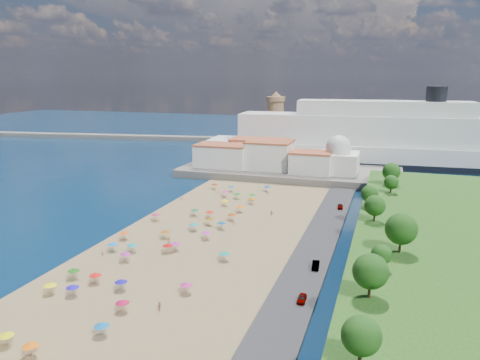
% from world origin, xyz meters
% --- Properties ---
extents(ground, '(700.00, 700.00, 0.00)m').
position_xyz_m(ground, '(0.00, 0.00, 0.00)').
color(ground, '#071938').
rests_on(ground, ground).
extents(terrace, '(90.00, 36.00, 3.00)m').
position_xyz_m(terrace, '(10.00, 73.00, 1.50)').
color(terrace, '#59544C').
rests_on(terrace, ground).
extents(jetty, '(18.00, 70.00, 2.40)m').
position_xyz_m(jetty, '(-12.00, 108.00, 1.20)').
color(jetty, '#59544C').
rests_on(jetty, ground).
extents(breakwater, '(199.03, 34.77, 2.60)m').
position_xyz_m(breakwater, '(-110.00, 153.00, 1.30)').
color(breakwater, '#59544C').
rests_on(breakwater, ground).
extents(waterfront_buildings, '(57.00, 29.00, 11.00)m').
position_xyz_m(waterfront_buildings, '(-3.05, 73.64, 7.88)').
color(waterfront_buildings, silver).
rests_on(waterfront_buildings, terrace).
extents(domed_building, '(16.00, 16.00, 15.00)m').
position_xyz_m(domed_building, '(30.00, 71.00, 8.97)').
color(domed_building, silver).
rests_on(domed_building, terrace).
extents(fortress, '(40.00, 40.00, 32.40)m').
position_xyz_m(fortress, '(-12.00, 138.00, 6.68)').
color(fortress, '#9D754E').
rests_on(fortress, ground).
extents(cruise_ship, '(167.11, 33.98, 36.30)m').
position_xyz_m(cruise_ship, '(45.49, 108.80, 10.75)').
color(cruise_ship, black).
rests_on(cruise_ship, ground).
extents(beach_parasols, '(32.43, 110.76, 2.20)m').
position_xyz_m(beach_parasols, '(-0.68, -12.35, 2.15)').
color(beach_parasols, gray).
rests_on(beach_parasols, beach).
extents(beachgoers, '(36.78, 95.35, 1.89)m').
position_xyz_m(beachgoers, '(0.35, -3.86, 1.13)').
color(beachgoers, tan).
rests_on(beachgoers, beach).
extents(parked_cars, '(2.01, 68.07, 1.41)m').
position_xyz_m(parked_cars, '(36.00, -8.60, 1.38)').
color(parked_cars, gray).
rests_on(parked_cars, promenade).
extents(hillside_trees, '(13.28, 108.06, 8.23)m').
position_xyz_m(hillside_trees, '(49.27, -9.75, 10.25)').
color(hillside_trees, '#382314').
rests_on(hillside_trees, hillside).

